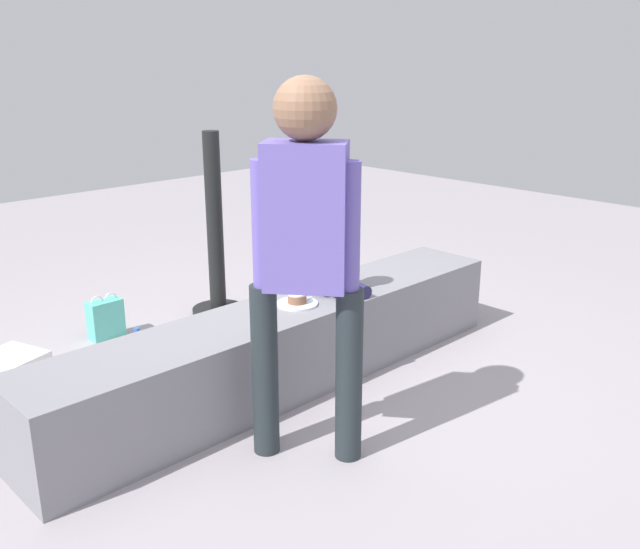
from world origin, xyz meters
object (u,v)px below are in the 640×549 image
Objects in this scene: gift_bag at (106,319)px; handbag_black_leather at (350,288)px; cake_box_white at (10,366)px; party_cup_red at (255,323)px; adult_standing at (306,241)px; water_bottle_near_gift at (139,348)px; cake_plate at (297,301)px; child_seated at (334,256)px.

handbag_black_leather is (1.57, -0.63, -0.01)m from gift_bag.
party_cup_red is at bearing -16.53° from cake_box_white.
adult_standing is at bearing -90.19° from gift_bag.
cake_box_white is (-0.60, 0.37, -0.04)m from water_bottle_near_gift.
cake_plate reaches higher than gift_bag.
child_seated is at bearing -40.41° from cake_box_white.
child_seated reaches higher than gift_bag.
cake_box_white is at bearing 139.59° from child_seated.
handbag_black_leather reaches higher than water_bottle_near_gift.
water_bottle_near_gift is at bearing 175.45° from handbag_black_leather.
child_seated is 0.33m from cake_plate.
gift_bag reaches higher than party_cup_red.
cake_box_white is (-1.38, 1.17, -0.60)m from child_seated.
party_cup_red is at bearing -36.43° from gift_bag.
child_seated is 1.22m from handbag_black_leather.
party_cup_red is 0.30× the size of handbag_black_leather.
handbag_black_leather is at bearing -4.55° from water_bottle_near_gift.
child_seated is 2.16× the size of cake_plate.
cake_plate reaches higher than cake_box_white.
child_seated is 0.29× the size of adult_standing.
adult_standing is at bearing -120.06° from party_cup_red.
handbag_black_leather is (1.63, -0.13, 0.01)m from water_bottle_near_gift.
cake_box_white is at bearing 133.29° from cake_plate.
party_cup_red is (0.03, 0.75, -0.62)m from child_seated.
handbag_black_leather is at bearing -5.44° from party_cup_red.
child_seated is 1.91m from cake_box_white.
cake_box_white is at bearing -168.32° from gift_bag.
water_bottle_near_gift is at bearing 122.19° from cake_plate.
cake_box_white is at bearing 167.43° from handbag_black_leather.
cake_plate reaches higher than water_bottle_near_gift.
child_seated is at bearing -45.93° from water_bottle_near_gift.
cake_box_white is (-1.11, 1.17, -0.41)m from cake_plate.
child_seated is at bearing -141.50° from handbag_black_leather.
water_bottle_near_gift is at bearing 92.32° from adult_standing.
adult_standing is 1.79m from party_cup_red.
handbag_black_leather is at bearing 38.05° from adult_standing.
water_bottle_near_gift reaches higher than party_cup_red.
child_seated is 1.67× the size of gift_bag.
adult_standing is 2.07m from cake_box_white.
party_cup_red is at bearing 59.94° from adult_standing.
cake_plate reaches higher than handbag_black_leather.
cake_plate is 0.70× the size of cake_box_white.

